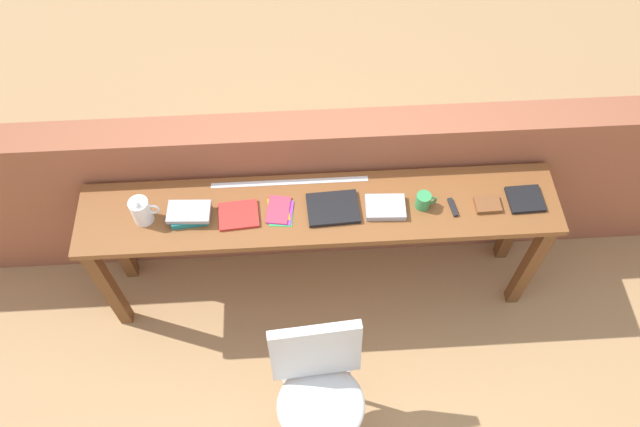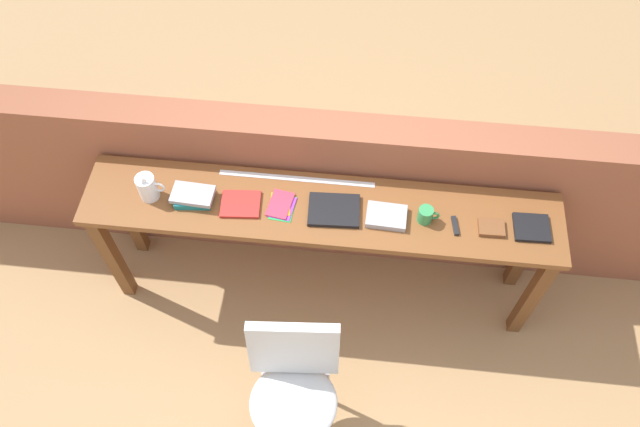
# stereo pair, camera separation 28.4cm
# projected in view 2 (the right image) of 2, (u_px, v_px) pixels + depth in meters

# --- Properties ---
(ground_plane) EXTENTS (40.00, 40.00, 0.00)m
(ground_plane) POSITION_uv_depth(u_px,v_px,m) (316.00, 329.00, 3.79)
(ground_plane) COLOR tan
(brick_wall_back) EXTENTS (6.00, 0.20, 1.14)m
(brick_wall_back) POSITION_uv_depth(u_px,v_px,m) (327.00, 189.00, 3.66)
(brick_wall_back) COLOR #935138
(brick_wall_back) RESTS_ON ground
(sideboard) EXTENTS (2.50, 0.44, 0.88)m
(sideboard) POSITION_uv_depth(u_px,v_px,m) (321.00, 222.00, 3.33)
(sideboard) COLOR brown
(sideboard) RESTS_ON ground
(chair_white_moulded) EXTENTS (0.47, 0.49, 0.89)m
(chair_white_moulded) POSITION_uv_depth(u_px,v_px,m) (294.00, 384.00, 3.07)
(chair_white_moulded) COLOR silver
(chair_white_moulded) RESTS_ON ground
(pitcher_white) EXTENTS (0.14, 0.10, 0.18)m
(pitcher_white) POSITION_uv_depth(u_px,v_px,m) (148.00, 187.00, 3.19)
(pitcher_white) COLOR white
(pitcher_white) RESTS_ON sideboard
(book_stack_leftmost) EXTENTS (0.22, 0.15, 0.06)m
(book_stack_leftmost) POSITION_uv_depth(u_px,v_px,m) (193.00, 196.00, 3.22)
(book_stack_leftmost) COLOR #19757A
(book_stack_leftmost) RESTS_ON sideboard
(magazine_cycling) EXTENTS (0.21, 0.18, 0.02)m
(magazine_cycling) POSITION_uv_depth(u_px,v_px,m) (241.00, 204.00, 3.22)
(magazine_cycling) COLOR red
(magazine_cycling) RESTS_ON sideboard
(pamphlet_pile_colourful) EXTENTS (0.15, 0.20, 0.01)m
(pamphlet_pile_colourful) POSITION_uv_depth(u_px,v_px,m) (281.00, 206.00, 3.22)
(pamphlet_pile_colourful) COLOR green
(pamphlet_pile_colourful) RESTS_ON sideboard
(book_open_centre) EXTENTS (0.27, 0.21, 0.02)m
(book_open_centre) POSITION_uv_depth(u_px,v_px,m) (334.00, 210.00, 3.19)
(book_open_centre) COLOR black
(book_open_centre) RESTS_ON sideboard
(book_grey_hardcover) EXTENTS (0.21, 0.16, 0.04)m
(book_grey_hardcover) POSITION_uv_depth(u_px,v_px,m) (386.00, 216.00, 3.17)
(book_grey_hardcover) COLOR #9E9EA3
(book_grey_hardcover) RESTS_ON sideboard
(mug) EXTENTS (0.11, 0.08, 0.09)m
(mug) POSITION_uv_depth(u_px,v_px,m) (426.00, 215.00, 3.14)
(mug) COLOR #338C4C
(mug) RESTS_ON sideboard
(multitool_folded) EXTENTS (0.04, 0.11, 0.02)m
(multitool_folded) POSITION_uv_depth(u_px,v_px,m) (455.00, 226.00, 3.15)
(multitool_folded) COLOR black
(multitool_folded) RESTS_ON sideboard
(leather_journal_brown) EXTENTS (0.13, 0.10, 0.02)m
(leather_journal_brown) POSITION_uv_depth(u_px,v_px,m) (491.00, 228.00, 3.14)
(leather_journal_brown) COLOR brown
(leather_journal_brown) RESTS_ON sideboard
(book_repair_rightmost) EXTENTS (0.18, 0.17, 0.02)m
(book_repair_rightmost) POSITION_uv_depth(u_px,v_px,m) (532.00, 228.00, 3.14)
(book_repair_rightmost) COLOR black
(book_repair_rightmost) RESTS_ON sideboard
(ruler_metal_back_edge) EXTENTS (0.83, 0.03, 0.00)m
(ruler_metal_back_edge) POSITION_uv_depth(u_px,v_px,m) (297.00, 179.00, 3.32)
(ruler_metal_back_edge) COLOR silver
(ruler_metal_back_edge) RESTS_ON sideboard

